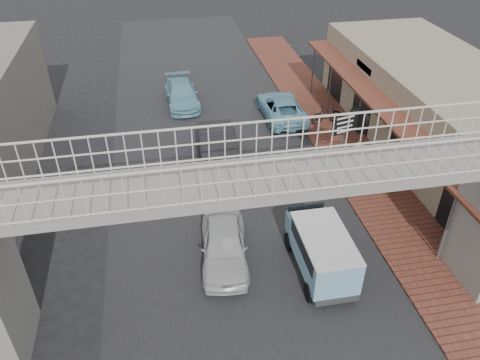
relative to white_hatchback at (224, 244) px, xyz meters
name	(u,v)px	position (x,y,z in m)	size (l,w,h in m)	color
ground	(237,230)	(0.75, 1.48, -0.69)	(120.00, 120.00, 0.00)	black
road_strip	(237,230)	(0.75, 1.48, -0.68)	(10.00, 60.00, 0.01)	black
sidewalk	(362,171)	(7.25, 4.48, -0.64)	(3.00, 40.00, 0.10)	brown
shophouse_row	(448,116)	(11.71, 5.48, 1.32)	(7.20, 18.00, 4.00)	gray
footbridge	(262,235)	(0.75, -2.52, 2.49)	(16.40, 2.40, 6.34)	gray
white_hatchback	(224,244)	(0.00, 0.00, 0.00)	(1.62, 4.03, 1.37)	silver
dark_sedan	(218,150)	(0.75, 6.32, 0.13)	(1.72, 4.93, 1.63)	black
angkot_curb	(281,107)	(4.95, 10.58, -0.04)	(2.13, 4.62, 1.28)	#73B1C8
angkot_far	(182,94)	(-0.38, 13.41, -0.06)	(1.76, 4.34, 1.26)	#70B0C3
angkot_van	(322,247)	(3.20, -1.26, 0.45)	(1.71, 3.67, 1.79)	black
motorcycle_near	(334,157)	(6.05, 5.09, -0.11)	(0.63, 1.80, 0.94)	black
motorcycle_far	(326,114)	(7.13, 9.29, -0.06)	(0.50, 1.76, 1.06)	black
street_clock	(359,153)	(6.05, 2.72, 1.54)	(0.66, 0.60, 2.57)	#59595B
arrow_sign	(362,120)	(6.76, 4.36, 2.13)	(2.03, 1.33, 3.37)	#59595B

